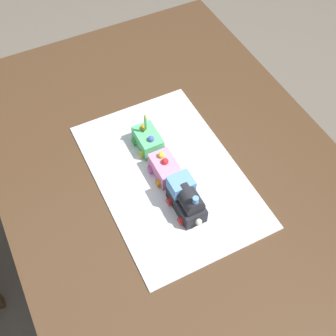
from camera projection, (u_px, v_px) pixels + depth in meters
The scene contains 7 objects.
ground_plane at pixel (168, 263), 1.90m from camera, with size 8.00×8.00×0.00m, color #6B6054.
dining_table at pixel (168, 182), 1.39m from camera, with size 1.40×1.00×0.74m.
cake_board at pixel (168, 174), 1.27m from camera, with size 0.60×0.40×0.00m, color silver.
cake_locomotive at pixel (186, 199), 1.17m from camera, with size 0.14×0.08×0.12m.
cake_car_hopper_bubblegum at pixel (165, 168), 1.25m from camera, with size 0.10×0.08×0.07m.
cake_car_caboose_mint_green at pixel (148, 140), 1.31m from camera, with size 0.10×0.08×0.07m.
birthday_candle at pixel (146, 122), 1.26m from camera, with size 0.01×0.01×0.06m.
Camera 1 is at (-0.70, 0.35, 1.78)m, focal length 46.22 mm.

